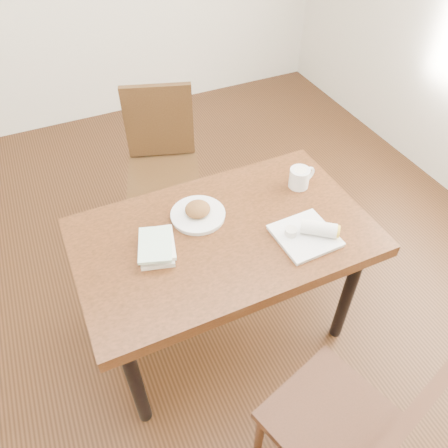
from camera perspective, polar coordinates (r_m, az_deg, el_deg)
name	(u,v)px	position (r m, az deg, el deg)	size (l,w,h in m)	color
ground	(224,327)	(2.48, 0.00, -13.33)	(4.00, 5.00, 0.01)	#472814
room_walls	(224,20)	(1.39, 0.00, 25.12)	(4.02, 5.02, 2.80)	silver
table	(224,245)	(1.94, 0.00, -2.81)	(1.28, 0.77, 0.75)	brown
chair_near	(356,430)	(1.71, 16.81, -24.41)	(0.52, 0.52, 0.95)	#401F12
chair_far	(162,157)	(2.66, -8.06, 8.63)	(0.53, 0.53, 0.95)	#432C13
plate_scone	(198,213)	(1.94, -3.43, 1.47)	(0.24, 0.24, 0.08)	white
coffee_mug	(300,177)	(2.11, 9.90, 6.05)	(0.14, 0.10, 0.10)	white
plate_burrito	(309,233)	(1.88, 11.10, -1.20)	(0.26, 0.25, 0.08)	white
book_stack	(157,246)	(1.81, -8.76, -2.89)	(0.20, 0.23, 0.05)	white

